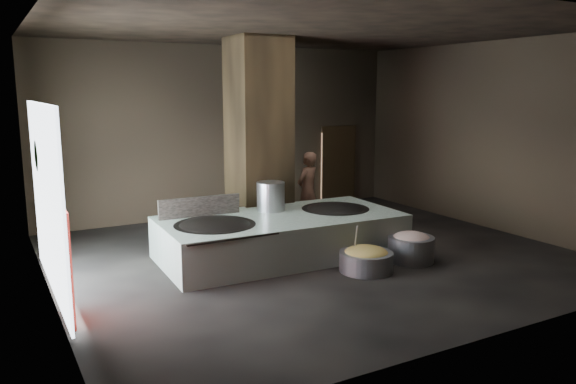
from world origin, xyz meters
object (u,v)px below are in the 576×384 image
wok_left (215,229)px  wok_right (335,213)px  stock_pot (271,197)px  hearth_platform (281,236)px  meat_basin (411,249)px  veg_basin (366,261)px  cook (308,190)px

wok_left → wok_right: 2.80m
stock_pot → wok_right: bearing=-21.0°
hearth_platform → meat_basin: bearing=-34.8°
wok_right → veg_basin: bearing=-104.0°
hearth_platform → stock_pot: (0.05, 0.55, 0.71)m
wok_right → stock_pot: bearing=159.0°
wok_left → meat_basin: (3.53, -1.50, -0.50)m
wok_left → veg_basin: (2.38, -1.58, -0.57)m
hearth_platform → wok_left: wok_left is taller
stock_pot → cook: bearing=37.8°
cook → meat_basin: cook is taller
wok_right → wok_left: bearing=-178.0°
wok_left → meat_basin: size_ratio=1.69×
hearth_platform → wok_right: bearing=4.0°
wok_right → meat_basin: 1.83m
meat_basin → stock_pot: bearing=134.0°
cook → wok_right: bearing=53.4°
cook → wok_left: bearing=6.6°
wok_left → stock_pot: (1.50, 0.60, 0.38)m
wok_right → meat_basin: wok_right is taller
hearth_platform → cook: cook is taller
meat_basin → hearth_platform: bearing=143.3°
cook → meat_basin: (0.34, -3.42, -0.68)m
wok_left → cook: (3.19, 1.91, 0.18)m
hearth_platform → veg_basin: bearing=-58.4°
stock_pot → cook: 2.15m
wok_left → stock_pot: 1.66m
wok_left → meat_basin: bearing=-23.1°
wok_left → stock_pot: size_ratio=2.42×
cook → veg_basin: 3.66m
hearth_platform → cook: (1.74, 1.86, 0.51)m
wok_right → meat_basin: size_ratio=1.57×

